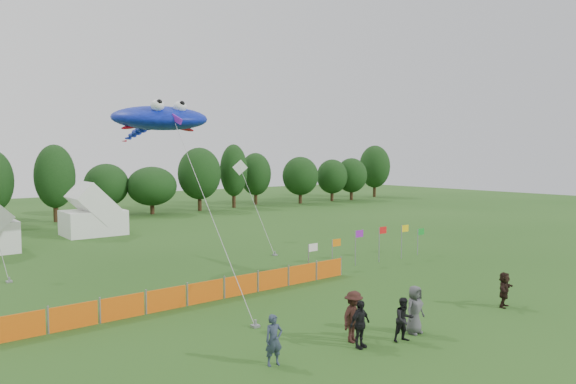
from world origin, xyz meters
TOP-DOWN VIEW (x-y plane):
  - ground at (0.00, 0.00)m, footprint 160.00×160.00m
  - treeline at (1.61, 44.93)m, footprint 104.57×8.78m
  - tent_right at (-0.78, 32.52)m, footprint 5.01×4.01m
  - barrier_fence at (-3.46, 7.94)m, footprint 17.90×0.06m
  - flag_row at (9.22, 9.04)m, footprint 10.73×0.49m
  - spectator_a at (-5.34, 0.05)m, footprint 0.69×0.53m
  - spectator_b at (-0.22, -1.23)m, footprint 0.95×0.82m
  - spectator_c at (-1.74, -0.09)m, footprint 1.37×0.98m
  - spectator_d at (-1.98, -0.65)m, footprint 1.05×0.50m
  - spectator_e at (0.81, -0.92)m, footprint 0.94×0.63m
  - spectator_f at (6.87, -1.29)m, footprint 1.58×0.90m
  - stingray_kite at (-1.02, 18.28)m, footprint 7.22×22.55m
  - small_kite_white at (7.93, 21.20)m, footprint 3.37×8.57m

SIDE VIEW (x-z plane):
  - ground at x=0.00m, z-range 0.00..0.00m
  - barrier_fence at x=-3.46m, z-range 0.00..1.00m
  - spectator_f at x=6.87m, z-range 0.00..1.62m
  - spectator_b at x=-0.22m, z-range 0.00..1.66m
  - spectator_a at x=-5.34m, z-range 0.00..1.70m
  - spectator_d at x=-1.98m, z-range 0.00..1.75m
  - spectator_e at x=0.81m, z-range 0.00..1.89m
  - spectator_c at x=-1.74m, z-range 0.00..1.93m
  - flag_row at x=9.22m, z-range 0.25..2.55m
  - tent_right at x=-0.78m, z-range 0.02..3.56m
  - treeline at x=1.61m, z-range 0.00..8.36m
  - small_kite_white at x=7.93m, z-range 1.18..7.81m
  - stingray_kite at x=-1.02m, z-range 4.10..14.56m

